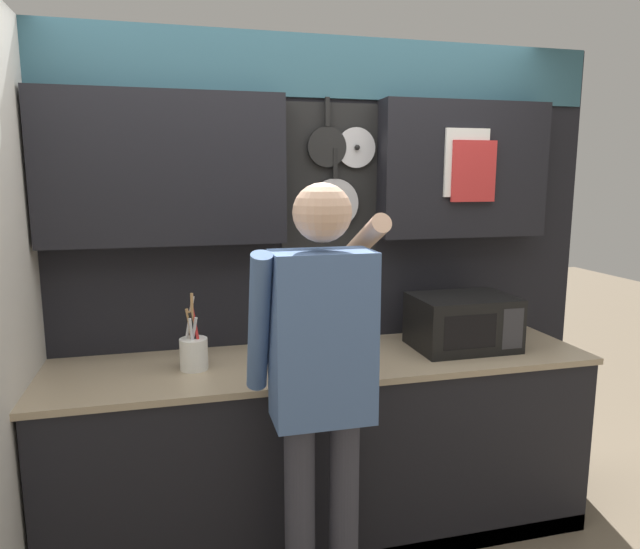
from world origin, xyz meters
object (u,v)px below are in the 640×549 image
Objects in this scene: microwave at (462,322)px; utensil_crock at (194,351)px; knife_block at (317,340)px; person at (321,370)px.

microwave is 1.35m from utensil_crock.
microwave is at bearing -0.03° from knife_block.
microwave is 1.04m from person.
person is at bearing -102.60° from knife_block.
person is (-0.89, -0.55, 0.01)m from microwave.
person reaches higher than utensil_crock.
person reaches higher than microwave.
microwave is at bearing -0.04° from utensil_crock.
utensil_crock is at bearing 179.96° from microwave.
person is (-0.12, -0.55, 0.05)m from knife_block.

